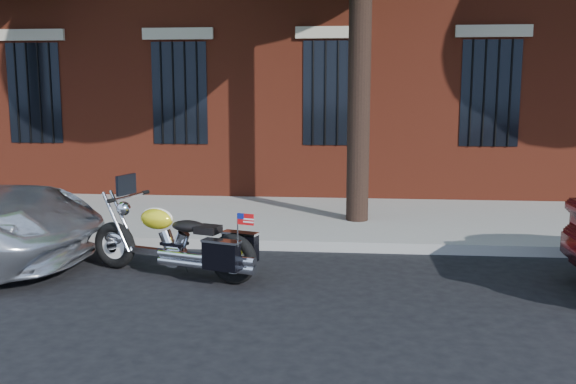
# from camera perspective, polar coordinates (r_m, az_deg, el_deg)

# --- Properties ---
(ground) EXTENTS (120.00, 120.00, 0.00)m
(ground) POSITION_cam_1_polar(r_m,az_deg,el_deg) (7.84, 2.66, -7.71)
(ground) COLOR black
(ground) RESTS_ON ground
(curb) EXTENTS (40.00, 0.16, 0.15)m
(curb) POSITION_cam_1_polar(r_m,az_deg,el_deg) (9.15, 3.09, -4.78)
(curb) COLOR gray
(curb) RESTS_ON ground
(sidewalk) EXTENTS (40.00, 3.60, 0.15)m
(sidewalk) POSITION_cam_1_polar(r_m,az_deg,el_deg) (10.99, 3.50, -2.45)
(sidewalk) COLOR gray
(sidewalk) RESTS_ON ground
(motorcycle) EXTENTS (2.24, 1.18, 1.22)m
(motorcycle) POSITION_cam_1_polar(r_m,az_deg,el_deg) (7.90, -9.62, -4.61)
(motorcycle) COLOR black
(motorcycle) RESTS_ON ground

